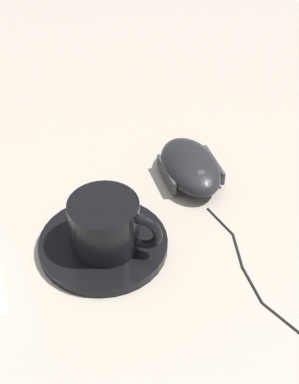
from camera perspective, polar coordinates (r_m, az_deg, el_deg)
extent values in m
plane|color=#B2A899|center=(0.70, -8.15, -3.18)|extent=(3.00, 3.00, 0.00)
cylinder|color=black|center=(0.66, -4.50, -5.07)|extent=(0.14, 0.14, 0.01)
cylinder|color=black|center=(0.63, -4.40, -3.11)|extent=(0.08, 0.08, 0.06)
torus|color=black|center=(0.62, -0.71, -3.87)|extent=(0.02, 0.05, 0.05)
ellipsoid|color=black|center=(0.74, 4.00, 2.48)|extent=(0.13, 0.11, 0.04)
cylinder|color=#38383D|center=(0.71, 4.94, 1.65)|extent=(0.01, 0.01, 0.01)
cube|color=#38383D|center=(0.75, 6.25, 2.65)|extent=(0.06, 0.03, 0.02)
cube|color=#38383D|center=(0.74, 1.65, 1.71)|extent=(0.06, 0.03, 0.02)
cylinder|color=black|center=(0.70, 6.87, -2.78)|extent=(0.04, 0.03, 0.00)
cylinder|color=black|center=(0.67, 8.54, -5.56)|extent=(0.05, 0.02, 0.00)
cylinder|color=black|center=(0.63, 9.92, -8.78)|extent=(0.05, 0.03, 0.00)
cylinder|color=black|center=(0.61, 12.67, -11.80)|extent=(0.03, 0.04, 0.00)
sphere|color=black|center=(0.71, 5.69, -1.58)|extent=(0.00, 0.00, 0.00)
sphere|color=black|center=(0.68, 8.11, -4.04)|extent=(0.00, 0.00, 0.00)
sphere|color=black|center=(0.65, 9.01, -7.17)|extent=(0.00, 0.00, 0.00)
sphere|color=black|center=(0.62, 10.88, -10.46)|extent=(0.00, 0.00, 0.00)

